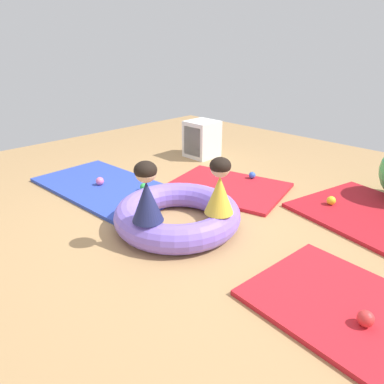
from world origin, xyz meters
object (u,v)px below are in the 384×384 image
play_ball_yellow (331,201)px  child_in_navy (147,193)px  child_in_yellow (220,186)px  play_ball_blue (252,175)px  play_ball_red (366,319)px  storage_cube (201,139)px  play_ball_pink (100,181)px  inflatable_cushion (177,214)px  play_ball_green (144,187)px

play_ball_yellow → child_in_navy: bearing=-112.1°
child_in_yellow → play_ball_blue: size_ratio=5.91×
play_ball_red → play_ball_yellow: bearing=121.4°
child_in_navy → play_ball_red: (1.73, 0.33, -0.43)m
child_in_navy → storage_cube: size_ratio=0.95×
play_ball_yellow → play_ball_pink: bearing=-147.3°
child_in_yellow → storage_cube: child_in_yellow is taller
play_ball_red → play_ball_pink: 3.24m
play_ball_pink → storage_cube: size_ratio=0.18×
child_in_yellow → child_in_navy: bearing=-157.0°
inflatable_cushion → play_ball_blue: inflatable_cushion is taller
play_ball_yellow → play_ball_blue: play_ball_yellow is taller
child_in_navy → storage_cube: child_in_navy is taller
play_ball_blue → play_ball_yellow: bearing=-2.7°
child_in_yellow → play_ball_pink: (-1.84, -0.11, -0.42)m
play_ball_yellow → play_ball_red: 1.84m
play_ball_yellow → play_ball_green: size_ratio=1.05×
child_in_navy → child_in_yellow: (0.33, 0.55, -0.01)m
inflatable_cushion → storage_cube: (-1.44, 1.83, 0.15)m
play_ball_yellow → storage_cube: (-2.30, 0.36, 0.19)m
play_ball_green → play_ball_pink: bearing=-152.6°
play_ball_red → play_ball_green: bearing=172.1°
play_ball_pink → storage_cube: storage_cube is taller
child_in_yellow → play_ball_green: child_in_yellow is taller
child_in_navy → child_in_yellow: bearing=102.8°
inflatable_cushion → play_ball_green: size_ratio=13.44×
play_ball_pink → child_in_navy: bearing=-16.0°
play_ball_yellow → inflatable_cushion: bearing=-120.6°
inflatable_cushion → play_ball_red: inflatable_cushion is taller
inflatable_cushion → play_ball_pink: 1.41m
child_in_yellow → play_ball_pink: child_in_yellow is taller
child_in_navy → storage_cube: bearing=167.9°
play_ball_blue → play_ball_pink: 1.93m
child_in_navy → play_ball_green: child_in_navy is taller
play_ball_green → play_ball_pink: play_ball_pink is taller
child_in_navy → play_ball_pink: size_ratio=5.38×
inflatable_cushion → play_ball_blue: (-0.22, 1.52, -0.05)m
child_in_navy → play_ball_green: bearing=-171.9°
play_ball_yellow → play_ball_red: play_ball_red is taller
inflatable_cushion → play_ball_yellow: (0.87, 1.47, -0.04)m
inflatable_cushion → play_ball_yellow: inflatable_cushion is taller
play_ball_red → play_ball_blue: 2.61m
play_ball_red → storage_cube: bearing=149.4°
play_ball_yellow → child_in_yellow: bearing=-108.1°
inflatable_cushion → play_ball_yellow: bearing=59.4°
play_ball_green → child_in_yellow: bearing=-6.9°
child_in_yellow → play_ball_blue: (-0.65, 1.40, -0.43)m
storage_cube → play_ball_pink: bearing=-89.3°
play_ball_red → play_ball_blue: play_ball_red is taller
play_ball_pink → play_ball_red: bearing=-1.8°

